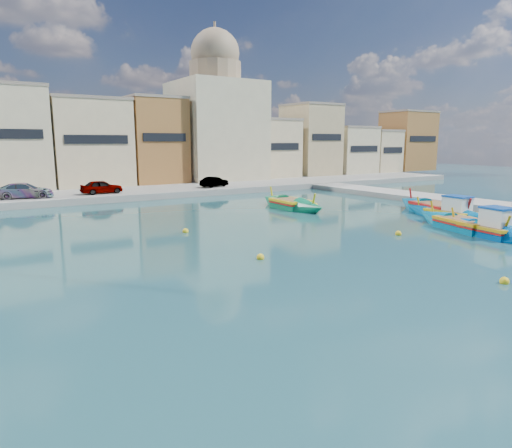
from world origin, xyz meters
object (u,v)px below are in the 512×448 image
object	(u,v)px
luzzu_turquoise_cabin	(451,215)
luzzu_green	(291,205)
church_block	(216,117)
luzzu_cyan_mid	(436,210)
luzzu_blue_south	(465,226)
luzzu_blue_cabin	(490,231)

from	to	relation	value
luzzu_turquoise_cabin	luzzu_green	xyz separation A→B (m)	(-6.42, 10.10, -0.03)
church_block	luzzu_cyan_mid	world-z (taller)	church_block
luzzu_turquoise_cabin	luzzu_blue_south	distance (m)	4.23
luzzu_green	luzzu_blue_south	world-z (taller)	luzzu_green
church_block	luzzu_turquoise_cabin	bearing A→B (deg)	-88.04
church_block	luzzu_green	bearing A→B (deg)	-102.89
luzzu_blue_south	luzzu_blue_cabin	bearing A→B (deg)	-102.32
luzzu_blue_cabin	luzzu_green	bearing A→B (deg)	101.51
church_block	luzzu_turquoise_cabin	distance (m)	34.18
church_block	luzzu_cyan_mid	xyz separation A→B (m)	(2.20, -31.19, -8.11)
church_block	luzzu_blue_cabin	size ratio (longest dim) A/B	2.48
luzzu_turquoise_cabin	luzzu_cyan_mid	distance (m)	2.26
luzzu_turquoise_cabin	luzzu_green	distance (m)	11.97
luzzu_cyan_mid	luzzu_blue_cabin	bearing A→B (deg)	-122.98
luzzu_blue_cabin	luzzu_turquoise_cabin	bearing A→B (deg)	55.15
luzzu_cyan_mid	luzzu_blue_south	size ratio (longest dim) A/B	1.09
luzzu_cyan_mid	luzzu_blue_south	xyz separation A→B (m)	(-4.04, -5.00, -0.03)
luzzu_turquoise_cabin	luzzu_blue_cabin	xyz separation A→B (m)	(-3.37, -4.84, 0.01)
luzzu_blue_south	luzzu_cyan_mid	bearing A→B (deg)	51.10
luzzu_green	luzzu_blue_south	distance (m)	13.55
church_block	luzzu_turquoise_cabin	size ratio (longest dim) A/B	2.35
luzzu_turquoise_cabin	luzzu_cyan_mid	size ratio (longest dim) A/B	0.84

